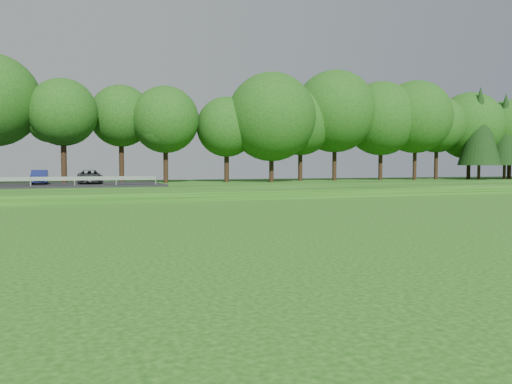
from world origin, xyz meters
name	(u,v)px	position (x,y,z in m)	size (l,w,h in m)	color
berm	(276,186)	(0.00, 34.00, 0.30)	(130.00, 30.00, 0.60)	#133E0B
walking_path	(348,196)	(0.00, 20.00, 0.02)	(130.00, 1.60, 0.04)	gray
treeline	(262,112)	(0.00, 38.00, 8.10)	(104.00, 7.00, 15.00)	#0F4110
parking_lot	(18,182)	(-23.63, 32.79, 0.99)	(24.00, 9.00, 1.38)	black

